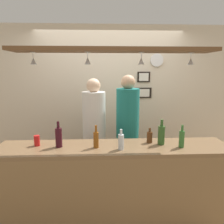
{
  "coord_description": "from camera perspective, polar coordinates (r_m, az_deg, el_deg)",
  "views": [
    {
      "loc": [
        -0.13,
        -2.69,
        1.84
      ],
      "look_at": [
        0.0,
        0.1,
        1.29
      ],
      "focal_mm": 34.25,
      "sensor_mm": 36.0,
      "label": 1
    }
  ],
  "objects": [
    {
      "name": "hanging_wineglass_center",
      "position": [
        2.65,
        20.26,
        12.68
      ],
      "size": [
        0.07,
        0.07,
        0.13
      ],
      "color": "silver",
      "rests_on": "overhead_glass_rack"
    },
    {
      "name": "hanging_wineglass_far_left",
      "position": [
        2.56,
        -20.24,
        12.75
      ],
      "size": [
        0.07,
        0.07,
        0.13
      ],
      "color": "silver",
      "rests_on": "overhead_glass_rack"
    },
    {
      "name": "bottle_beer_green_import",
      "position": [
        2.55,
        18.11,
        -6.74
      ],
      "size": [
        0.06,
        0.06,
        0.26
      ],
      "color": "#336B2D",
      "rests_on": "bar_counter"
    },
    {
      "name": "hanging_wineglass_left",
      "position": [
        2.4,
        -6.51,
        13.51
      ],
      "size": [
        0.07,
        0.07,
        0.13
      ],
      "color": "silver",
      "rests_on": "overhead_glass_rack"
    },
    {
      "name": "bottle_beer_amber_tall",
      "position": [
        2.43,
        -4.28,
        -7.21
      ],
      "size": [
        0.06,
        0.06,
        0.26
      ],
      "color": "brown",
      "rests_on": "bar_counter"
    },
    {
      "name": "bottle_soda_clear",
      "position": [
        2.37,
        2.42,
        -7.85
      ],
      "size": [
        0.06,
        0.06,
        0.23
      ],
      "color": "silver",
      "rests_on": "bar_counter"
    },
    {
      "name": "person_right_teal_shirt",
      "position": [
        3.21,
        4.17,
        -2.73
      ],
      "size": [
        0.34,
        0.34,
        1.78
      ],
      "color": "#2D334C",
      "rests_on": "ground_plane"
    },
    {
      "name": "wall_clock",
      "position": [
        3.86,
        11.88,
        13.4
      ],
      "size": [
        0.22,
        0.03,
        0.22
      ],
      "primitive_type": "cylinder",
      "rotation": [
        1.57,
        0.0,
        0.0
      ],
      "color": "white",
      "rests_on": "back_wall"
    },
    {
      "name": "person_left_white_patterned_shirt",
      "position": [
        3.19,
        -4.79,
        -3.41
      ],
      "size": [
        0.34,
        0.34,
        1.73
      ],
      "color": "#2D334C",
      "rests_on": "ground_plane"
    },
    {
      "name": "back_wall",
      "position": [
        3.83,
        -0.72,
        2.96
      ],
      "size": [
        4.4,
        0.06,
        2.6
      ],
      "primitive_type": "cube",
      "color": "beige",
      "rests_on": "ground_plane"
    },
    {
      "name": "bottle_wine_dark_red",
      "position": [
        2.51,
        -14.05,
        -6.48
      ],
      "size": [
        0.08,
        0.08,
        0.3
      ],
      "color": "#380F19",
      "rests_on": "bar_counter"
    },
    {
      "name": "drink_can",
      "position": [
        2.64,
        -19.41,
        -7.22
      ],
      "size": [
        0.07,
        0.07,
        0.12
      ],
      "primitive_type": "cylinder",
      "color": "red",
      "rests_on": "bar_counter"
    },
    {
      "name": "bar_counter",
      "position": [
        2.48,
        0.7,
        -17.18
      ],
      "size": [
        2.7,
        0.55,
        0.98
      ],
      "color": "brown",
      "rests_on": "ground_plane"
    },
    {
      "name": "bottle_beer_brown_stubby",
      "position": [
        2.63,
        10.0,
        -6.56
      ],
      "size": [
        0.07,
        0.07,
        0.18
      ],
      "color": "#512D14",
      "rests_on": "bar_counter"
    },
    {
      "name": "hanging_wineglass_center_left",
      "position": [
        2.42,
        7.81,
        13.45
      ],
      "size": [
        0.07,
        0.07,
        0.13
      ],
      "color": "silver",
      "rests_on": "overhead_glass_rack"
    },
    {
      "name": "picture_frame_lower_pair",
      "position": [
        3.83,
        8.27,
        5.09
      ],
      "size": [
        0.3,
        0.02,
        0.18
      ],
      "color": "black",
      "rests_on": "back_wall"
    },
    {
      "name": "picture_frame_upper_small",
      "position": [
        3.81,
        8.47,
        9.23
      ],
      "size": [
        0.22,
        0.02,
        0.18
      ],
      "color": "black",
      "rests_on": "back_wall"
    },
    {
      "name": "bottle_champagne_green",
      "position": [
        2.59,
        13.03,
        -5.9
      ],
      "size": [
        0.08,
        0.08,
        0.3
      ],
      "color": "#2D5623",
      "rests_on": "bar_counter"
    },
    {
      "name": "ground_plane",
      "position": [
        3.26,
        0.09,
        -23.31
      ],
      "size": [
        8.0,
        8.0,
        0.0
      ],
      "primitive_type": "plane",
      "color": "olive"
    },
    {
      "name": "overhead_glass_rack",
      "position": [
        2.4,
        0.48,
        16.25
      ],
      "size": [
        2.2,
        0.36,
        0.04
      ],
      "primitive_type": "cube",
      "color": "brown"
    }
  ]
}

